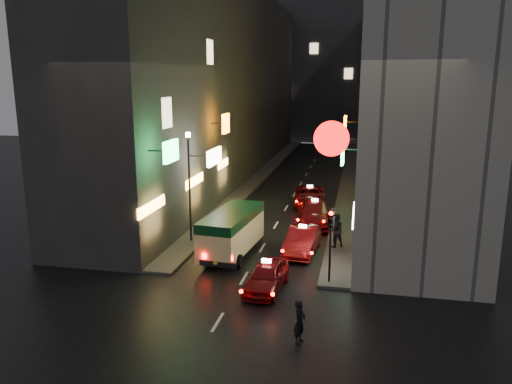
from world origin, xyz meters
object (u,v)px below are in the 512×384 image
Objects in this scene: pedestrian_crossing at (300,319)px; lamp_post at (189,180)px; minibus at (232,228)px; taxi_near at (266,274)px; traffic_light at (331,229)px.

pedestrian_crossing is 0.29× the size of lamp_post.
lamp_post is (-7.50, 9.87, 2.81)m from pedestrian_crossing.
lamp_post reaches higher than minibus.
lamp_post is (-5.48, 5.55, 2.98)m from taxi_near.
minibus is 3.88m from lamp_post.
pedestrian_crossing is at bearing -60.93° from minibus.
taxi_near is 8.35m from lamp_post.
taxi_near is at bearing -57.02° from minibus.
traffic_light is at bearing -29.68° from minibus.
pedestrian_crossing is 0.52× the size of traffic_light.
minibus is 3.12× the size of pedestrian_crossing.
traffic_light is (5.37, -3.06, 1.18)m from minibus.
minibus is 9.63m from pedestrian_crossing.
taxi_near is 3.50m from traffic_light.
lamp_post is (-8.20, 4.53, 1.04)m from traffic_light.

